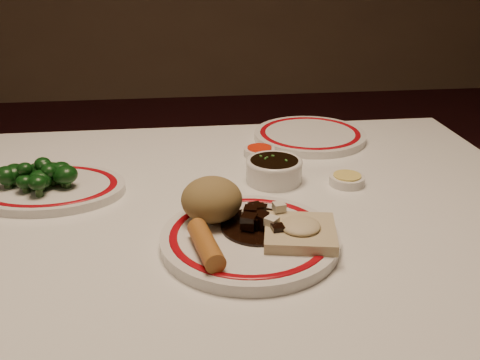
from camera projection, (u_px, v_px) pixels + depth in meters
name	position (u px, v px, depth m)	size (l,w,h in m)	color
dining_table	(204.00, 262.00, 0.90)	(1.20, 0.90, 0.75)	white
main_plate	(250.00, 239.00, 0.77)	(0.31, 0.31, 0.02)	silver
rice_mound	(212.00, 199.00, 0.80)	(0.09, 0.09, 0.07)	olive
spring_roll	(206.00, 244.00, 0.71)	(0.03, 0.03, 0.10)	#B06C2B
fried_wonton	(300.00, 231.00, 0.75)	(0.12, 0.12, 0.03)	#C3B289
stirfry_heap	(260.00, 221.00, 0.78)	(0.11, 0.11, 0.03)	black
broccoli_plate	(48.00, 188.00, 0.93)	(0.29, 0.25, 0.02)	silver
broccoli_pile	(37.00, 174.00, 0.92)	(0.14, 0.11, 0.05)	#23471C
soy_bowl	(274.00, 171.00, 0.97)	(0.10, 0.10, 0.04)	silver
sweet_sour_dish	(259.00, 152.00, 1.10)	(0.06, 0.06, 0.02)	silver
mustard_dish	(347.00, 180.00, 0.97)	(0.06, 0.06, 0.02)	silver
far_plate	(310.00, 135.00, 1.19)	(0.30, 0.30, 0.02)	silver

